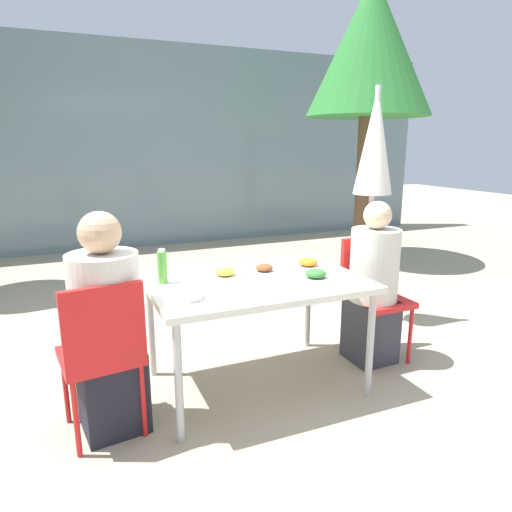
% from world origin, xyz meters
% --- Properties ---
extents(ground_plane, '(24.00, 24.00, 0.00)m').
position_xyz_m(ground_plane, '(0.00, 0.00, 0.00)').
color(ground_plane, tan).
extents(building_facade, '(10.00, 0.20, 3.00)m').
position_xyz_m(building_facade, '(0.00, 4.65, 1.50)').
color(building_facade, slate).
rests_on(building_facade, ground).
extents(dining_table, '(1.32, 0.91, 0.72)m').
position_xyz_m(dining_table, '(0.00, 0.00, 0.67)').
color(dining_table, silver).
rests_on(dining_table, ground).
extents(chair_left, '(0.45, 0.45, 0.88)m').
position_xyz_m(chair_left, '(-0.95, -0.21, 0.52)').
color(chair_left, red).
rests_on(chair_left, ground).
extents(person_left, '(0.37, 0.37, 1.22)m').
position_xyz_m(person_left, '(-0.91, -0.12, 0.57)').
color(person_left, black).
rests_on(person_left, ground).
extents(chair_right, '(0.41, 0.41, 0.88)m').
position_xyz_m(chair_right, '(0.96, 0.09, 0.52)').
color(chair_right, red).
rests_on(chair_right, ground).
extents(person_right, '(0.34, 0.34, 1.17)m').
position_xyz_m(person_right, '(0.91, 0.01, 0.55)').
color(person_right, '#383842').
rests_on(person_right, ground).
extents(closed_umbrella, '(0.36, 0.36, 2.01)m').
position_xyz_m(closed_umbrella, '(1.35, 0.68, 1.45)').
color(closed_umbrella, '#333333').
rests_on(closed_umbrella, ground).
extents(plate_0, '(0.24, 0.24, 0.07)m').
position_xyz_m(plate_0, '(0.34, -0.15, 0.75)').
color(plate_0, white).
rests_on(plate_0, dining_table).
extents(plate_1, '(0.21, 0.21, 0.06)m').
position_xyz_m(plate_1, '(0.10, 0.11, 0.75)').
color(plate_1, white).
rests_on(plate_1, dining_table).
extents(plate_2, '(0.23, 0.23, 0.06)m').
position_xyz_m(plate_2, '(-0.17, 0.11, 0.75)').
color(plate_2, white).
rests_on(plate_2, dining_table).
extents(plate_3, '(0.24, 0.24, 0.07)m').
position_xyz_m(plate_3, '(0.44, 0.12, 0.75)').
color(plate_3, white).
rests_on(plate_3, dining_table).
extents(bottle, '(0.06, 0.06, 0.21)m').
position_xyz_m(bottle, '(-0.55, 0.15, 0.83)').
color(bottle, '#51A338').
rests_on(bottle, dining_table).
extents(drinking_cup, '(0.08, 0.08, 0.09)m').
position_xyz_m(drinking_cup, '(0.07, 0.27, 0.77)').
color(drinking_cup, white).
rests_on(drinking_cup, dining_table).
extents(salad_bowl, '(0.17, 0.17, 0.06)m').
position_xyz_m(salad_bowl, '(-0.49, -0.19, 0.76)').
color(salad_bowl, white).
rests_on(salad_bowl, dining_table).
extents(tree_behind_left, '(1.58, 1.58, 3.57)m').
position_xyz_m(tree_behind_left, '(2.63, 2.57, 2.70)').
color(tree_behind_left, brown).
rests_on(tree_behind_left, ground).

